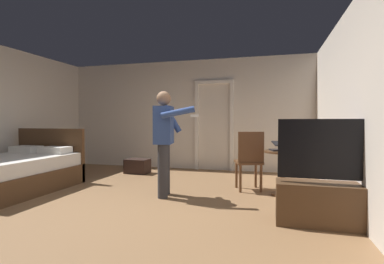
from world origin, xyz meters
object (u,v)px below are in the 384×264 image
at_px(wooden_chair, 250,158).
at_px(bottle_on_table, 293,145).
at_px(person_blue_shirt, 165,136).
at_px(tv_flatscreen, 331,196).
at_px(side_table, 283,166).
at_px(laptop, 282,148).
at_px(suitcase_dark, 137,166).
at_px(bed, 14,172).

bearing_deg(wooden_chair, bottle_on_table, -19.89).
height_order(wooden_chair, person_blue_shirt, person_blue_shirt).
bearing_deg(tv_flatscreen, side_table, 110.76).
bearing_deg(side_table, laptop, -112.81).
bearing_deg(tv_flatscreen, person_blue_shirt, 162.51).
relative_size(bottle_on_table, suitcase_dark, 0.46).
relative_size(bed, person_blue_shirt, 1.19).
distance_m(bottle_on_table, person_blue_shirt, 1.96).
bearing_deg(bottle_on_table, suitcase_dark, 158.67).
bearing_deg(wooden_chair, side_table, -16.99).
relative_size(laptop, bottle_on_table, 1.73).
bearing_deg(bottle_on_table, tv_flatscreen, -74.17).
height_order(bed, suitcase_dark, bed).
distance_m(tv_flatscreen, laptop, 1.35).
bearing_deg(suitcase_dark, laptop, -19.42).
bearing_deg(laptop, wooden_chair, 158.31).
bearing_deg(bed, laptop, 10.55).
distance_m(wooden_chair, suitcase_dark, 2.76).
bearing_deg(tv_flatscreen, suitcase_dark, 145.78).
height_order(tv_flatscreen, bottle_on_table, tv_flatscreen).
xyz_separation_m(wooden_chair, person_blue_shirt, (-1.24, -0.69, 0.39)).
xyz_separation_m(side_table, wooden_chair, (-0.52, 0.16, 0.08)).
height_order(bed, tv_flatscreen, tv_flatscreen).
height_order(side_table, person_blue_shirt, person_blue_shirt).
xyz_separation_m(bottle_on_table, wooden_chair, (-0.66, 0.24, -0.25)).
bearing_deg(bottle_on_table, side_table, 150.26).
relative_size(bed, wooden_chair, 1.96).
relative_size(side_table, bottle_on_table, 2.98).
height_order(bottle_on_table, suitcase_dark, bottle_on_table).
bearing_deg(person_blue_shirt, bottle_on_table, 13.19).
xyz_separation_m(wooden_chair, suitcase_dark, (-2.54, 1.01, -0.39)).
bearing_deg(tv_flatscreen, wooden_chair, 125.44).
xyz_separation_m(bed, bottle_on_table, (4.48, 0.77, 0.50)).
bearing_deg(tv_flatscreen, bottle_on_table, 105.83).
height_order(bottle_on_table, wooden_chair, wooden_chair).
bearing_deg(side_table, person_blue_shirt, -163.39).
bearing_deg(person_blue_shirt, tv_flatscreen, -17.49).
distance_m(side_table, laptop, 0.29).
distance_m(wooden_chair, person_blue_shirt, 1.47).
xyz_separation_m(bed, laptop, (4.32, 0.80, 0.45)).
relative_size(laptop, wooden_chair, 0.41).
xyz_separation_m(laptop, wooden_chair, (-0.50, 0.20, -0.21)).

